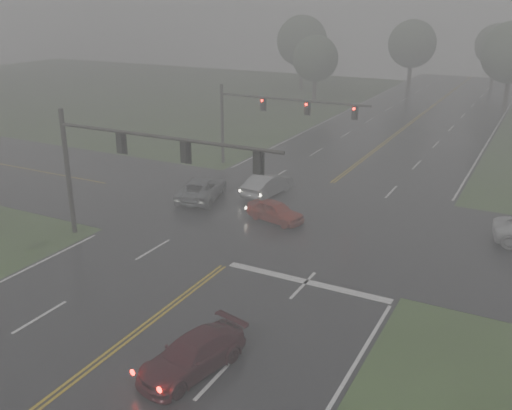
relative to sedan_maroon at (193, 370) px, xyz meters
The scene contains 13 objects.
main_road 14.49m from the sedan_maroon, 103.97° to the left, with size 18.00×160.00×0.02m, color black.
cross_street 16.44m from the sedan_maroon, 102.29° to the left, with size 120.00×14.00×0.02m, color black.
stop_bar 8.52m from the sedan_maroon, 83.26° to the left, with size 8.50×0.50×0.01m, color silver.
sedan_maroon is the anchor object (origin of this frame).
sedan_red 15.58m from the sedan_maroon, 104.50° to the left, with size 1.53×3.81×1.30m, color #A01A0E.
sedan_silver 20.46m from the sedan_maroon, 108.78° to the left, with size 1.60×4.57×1.51m, color gray.
car_grey 19.37m from the sedan_maroon, 121.80° to the left, with size 2.44×5.29×1.47m, color slate.
signal_gantry_near 13.41m from the sedan_maroon, 139.81° to the left, with size 13.76×0.32×7.37m.
signal_gantry_far 27.41m from the sedan_maroon, 111.15° to the left, with size 12.63×0.33×6.57m.
tree_nw_a 59.30m from the sedan_maroon, 107.83° to the left, with size 5.94×5.94×8.72m.
tree_n_mid 74.15m from the sedan_maroon, 97.52° to the left, with size 7.00×7.00×10.28m.
tree_nw_b 70.26m from the sedan_maroon, 110.16° to the left, with size 7.42×7.42×10.90m.
tree_n_far 83.43m from the sedan_maroon, 89.29° to the left, with size 6.53×6.53×9.60m.
Camera 1 is at (13.89, -8.81, 13.07)m, focal length 40.00 mm.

